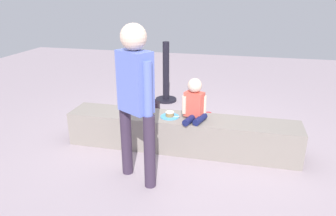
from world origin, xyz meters
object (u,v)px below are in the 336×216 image
(water_bottle_near_gift, at_px, (271,128))
(gift_bag, at_px, (231,128))
(cake_box_white, at_px, (119,121))
(handbag_black_leather, at_px, (149,107))
(cake_plate, at_px, (170,115))
(party_cup_red, at_px, (208,116))
(adult_standing, at_px, (136,92))
(child_seated, at_px, (194,102))

(water_bottle_near_gift, bearing_deg, gift_bag, -155.61)
(water_bottle_near_gift, bearing_deg, cake_box_white, -175.25)
(water_bottle_near_gift, relative_size, handbag_black_leather, 0.60)
(cake_plate, relative_size, water_bottle_near_gift, 1.23)
(cake_plate, xyz_separation_m, party_cup_red, (0.35, 1.04, -0.38))
(adult_standing, height_order, water_bottle_near_gift, adult_standing)
(gift_bag, distance_m, handbag_black_leather, 1.40)
(cake_plate, bearing_deg, adult_standing, -102.09)
(gift_bag, bearing_deg, cake_plate, -146.13)
(adult_standing, height_order, gift_bag, adult_standing)
(child_seated, bearing_deg, adult_standing, -121.63)
(handbag_black_leather, bearing_deg, child_seated, -50.85)
(gift_bag, bearing_deg, party_cup_red, 121.76)
(cake_plate, xyz_separation_m, handbag_black_leather, (-0.57, 1.05, -0.33))
(child_seated, xyz_separation_m, cake_box_white, (-1.15, 0.54, -0.57))
(adult_standing, bearing_deg, child_seated, 58.37)
(gift_bag, distance_m, water_bottle_near_gift, 0.57)
(adult_standing, xyz_separation_m, party_cup_red, (0.51, 1.77, -0.88))
(child_seated, distance_m, cake_plate, 0.35)
(handbag_black_leather, bearing_deg, adult_standing, -76.81)
(cake_plate, bearing_deg, water_bottle_near_gift, 30.07)
(adult_standing, relative_size, gift_bag, 5.14)
(gift_bag, bearing_deg, water_bottle_near_gift, 24.39)
(cake_box_white, bearing_deg, water_bottle_near_gift, 4.75)
(adult_standing, distance_m, gift_bag, 1.68)
(gift_bag, height_order, handbag_black_leather, handbag_black_leather)
(child_seated, relative_size, adult_standing, 0.31)
(cake_plate, height_order, handbag_black_leather, cake_plate)
(adult_standing, distance_m, cake_box_white, 1.69)
(water_bottle_near_gift, bearing_deg, child_seated, -142.55)
(adult_standing, bearing_deg, water_bottle_near_gift, 46.20)
(gift_bag, xyz_separation_m, water_bottle_near_gift, (0.52, 0.23, -0.05))
(adult_standing, relative_size, cake_plate, 6.89)
(child_seated, xyz_separation_m, water_bottle_near_gift, (0.93, 0.71, -0.54))
(child_seated, distance_m, handbag_black_leather, 1.46)
(water_bottle_near_gift, distance_m, party_cup_red, 0.93)
(cake_box_white, bearing_deg, child_seated, -25.14)
(gift_bag, bearing_deg, handbag_black_leather, 155.61)
(cake_box_white, bearing_deg, cake_plate, -31.71)
(party_cup_red, bearing_deg, handbag_black_leather, 179.28)
(cake_box_white, bearing_deg, gift_bag, -2.23)
(adult_standing, height_order, cake_plate, adult_standing)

